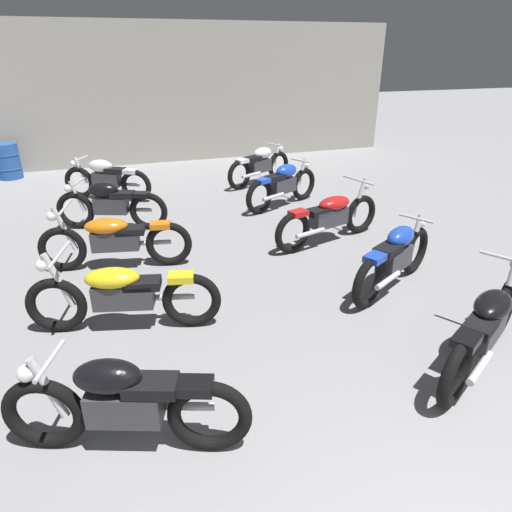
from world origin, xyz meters
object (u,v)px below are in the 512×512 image
motorcycle_right_row_1 (486,326)px  motorcycle_left_row_1 (124,403)px  motorcycle_left_row_4 (110,204)px  motorcycle_left_row_5 (106,178)px  motorcycle_right_row_4 (283,184)px  motorcycle_left_row_3 (114,239)px  motorcycle_right_row_5 (260,165)px  motorcycle_left_row_2 (122,294)px  oil_drum (8,161)px  motorcycle_right_row_2 (395,257)px  motorcycle_right_row_3 (330,216)px

motorcycle_right_row_1 → motorcycle_left_row_1: bearing=179.5°
motorcycle_left_row_4 → motorcycle_left_row_5: size_ratio=1.07×
motorcycle_right_row_1 → motorcycle_right_row_4: (-0.03, 5.35, 0.01)m
motorcycle_left_row_3 → motorcycle_right_row_1: size_ratio=1.11×
motorcycle_left_row_5 → motorcycle_right_row_5: 3.45m
motorcycle_left_row_2 → motorcycle_right_row_5: bearing=56.8°
motorcycle_left_row_2 → oil_drum: size_ratio=2.50×
motorcycle_left_row_5 → motorcycle_right_row_2: bearing=-56.7°
oil_drum → motorcycle_left_row_5: bearing=-48.9°
motorcycle_left_row_5 → motorcycle_right_row_3: (3.38, -3.58, -0.01)m
motorcycle_left_row_2 → motorcycle_right_row_1: same height
motorcycle_left_row_2 → motorcycle_right_row_4: 4.87m
motorcycle_right_row_3 → motorcycle_right_row_4: 1.98m
motorcycle_left_row_4 → oil_drum: motorcycle_left_row_4 is taller
motorcycle_left_row_2 → motorcycle_right_row_3: bearing=25.0°
motorcycle_left_row_4 → motorcycle_left_row_5: bearing=90.5°
motorcycle_left_row_1 → motorcycle_right_row_5: same height
motorcycle_right_row_3 → motorcycle_left_row_3: bearing=178.2°
motorcycle_left_row_5 → motorcycle_right_row_4: 3.71m
motorcycle_left_row_1 → motorcycle_right_row_3: 4.81m
motorcycle_left_row_3 → motorcycle_left_row_5: 3.47m
motorcycle_right_row_3 → motorcycle_right_row_1: bearing=-90.0°
motorcycle_right_row_5 → motorcycle_left_row_5: bearing=-178.1°
motorcycle_left_row_1 → oil_drum: bearing=102.7°
motorcycle_left_row_4 → motorcycle_right_row_4: size_ratio=1.03×
motorcycle_right_row_5 → oil_drum: 6.18m
motorcycle_right_row_5 → motorcycle_left_row_3: bearing=-133.8°
motorcycle_left_row_5 → motorcycle_right_row_3: bearing=-46.7°
motorcycle_right_row_1 → oil_drum: (-5.60, 9.51, -0.03)m
motorcycle_right_row_3 → oil_drum: size_ratio=2.49×
motorcycle_left_row_4 → motorcycle_left_row_5: 1.82m
motorcycle_left_row_1 → motorcycle_left_row_5: (0.09, 6.92, 0.00)m
motorcycle_right_row_3 → motorcycle_right_row_5: size_ratio=1.17×
motorcycle_left_row_1 → motorcycle_left_row_3: size_ratio=0.88×
motorcycle_right_row_3 → motorcycle_left_row_5: bearing=133.3°
motorcycle_left_row_5 → oil_drum: motorcycle_left_row_5 is taller
oil_drum → motorcycle_right_row_5: bearing=-23.3°
motorcycle_left_row_5 → motorcycle_right_row_5: bearing=1.9°
motorcycle_right_row_5 → oil_drum: bearing=156.7°
motorcycle_left_row_1 → motorcycle_right_row_4: same height
motorcycle_left_row_2 → motorcycle_right_row_5: (3.44, 5.26, 0.01)m
motorcycle_left_row_4 → motorcycle_right_row_5: size_ratio=1.04×
motorcycle_right_row_2 → oil_drum: bearing=126.0°
motorcycle_left_row_5 → motorcycle_right_row_2: same height
motorcycle_left_row_3 → motorcycle_left_row_5: motorcycle_left_row_3 is taller
motorcycle_right_row_4 → motorcycle_right_row_5: 1.72m
motorcycle_right_row_1 → motorcycle_right_row_5: 7.07m
motorcycle_right_row_1 → motorcycle_left_row_2: bearing=151.8°
motorcycle_left_row_4 → motorcycle_right_row_3: bearing=-27.7°
motorcycle_left_row_1 → motorcycle_right_row_1: size_ratio=0.98×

